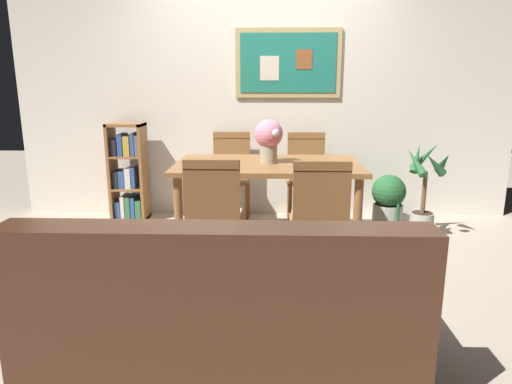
{
  "coord_description": "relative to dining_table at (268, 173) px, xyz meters",
  "views": [
    {
      "loc": [
        0.07,
        -3.49,
        1.41
      ],
      "look_at": [
        -0.03,
        -0.32,
        0.65
      ],
      "focal_mm": 32.27,
      "sensor_mm": 36.0,
      "label": 1
    }
  ],
  "objects": [
    {
      "name": "ground_plane",
      "position": [
        -0.05,
        -0.36,
        -0.65
      ],
      "size": [
        12.0,
        12.0,
        0.0
      ],
      "primitive_type": "plane",
      "color": "tan"
    },
    {
      "name": "bookshelf",
      "position": [
        -1.45,
        0.78,
        -0.17
      ],
      "size": [
        0.36,
        0.28,
        1.01
      ],
      "color": "brown",
      "rests_on": "ground_plane"
    },
    {
      "name": "leather_couch",
      "position": [
        -0.21,
        -1.83,
        -0.34
      ],
      "size": [
        1.8,
        0.84,
        0.84
      ],
      "color": "#472819",
      "rests_on": "ground_plane"
    },
    {
      "name": "flower_vase",
      "position": [
        0.0,
        0.0,
        0.3
      ],
      "size": [
        0.24,
        0.24,
        0.37
      ],
      "color": "tan",
      "rests_on": "dining_table"
    },
    {
      "name": "dining_chair_near_right",
      "position": [
        0.36,
        -0.79,
        -0.11
      ],
      "size": [
        0.4,
        0.41,
        0.91
      ],
      "color": "brown",
      "rests_on": "ground_plane"
    },
    {
      "name": "potted_ivy",
      "position": [
        1.21,
        0.67,
        -0.39
      ],
      "size": [
        0.34,
        0.34,
        0.51
      ],
      "color": "#B2ADA3",
      "rests_on": "ground_plane"
    },
    {
      "name": "dining_chair_far_right",
      "position": [
        0.39,
        0.77,
        -0.11
      ],
      "size": [
        0.4,
        0.41,
        0.91
      ],
      "color": "brown",
      "rests_on": "ground_plane"
    },
    {
      "name": "dining_chair_far_left",
      "position": [
        -0.38,
        0.79,
        -0.11
      ],
      "size": [
        0.4,
        0.41,
        0.91
      ],
      "color": "brown",
      "rests_on": "ground_plane"
    },
    {
      "name": "dining_chair_near_left",
      "position": [
        -0.37,
        -0.76,
        -0.11
      ],
      "size": [
        0.4,
        0.41,
        0.91
      ],
      "color": "brown",
      "rests_on": "ground_plane"
    },
    {
      "name": "tv_remote",
      "position": [
        0.56,
        -0.11,
        0.1
      ],
      "size": [
        0.06,
        0.16,
        0.02
      ],
      "color": "black",
      "rests_on": "dining_table"
    },
    {
      "name": "potted_palm",
      "position": [
        1.41,
        0.23,
        -0.26
      ],
      "size": [
        0.4,
        0.37,
        0.89
      ],
      "color": "#B2ADA3",
      "rests_on": "ground_plane"
    },
    {
      "name": "wall_back_with_painting",
      "position": [
        -0.05,
        1.06,
        0.65
      ],
      "size": [
        5.2,
        0.14,
        2.6
      ],
      "color": "silver",
      "rests_on": "ground_plane"
    },
    {
      "name": "dining_table",
      "position": [
        0.0,
        0.0,
        0.0
      ],
      "size": [
        1.57,
        0.94,
        0.74
      ],
      "color": "brown",
      "rests_on": "ground_plane"
    }
  ]
}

